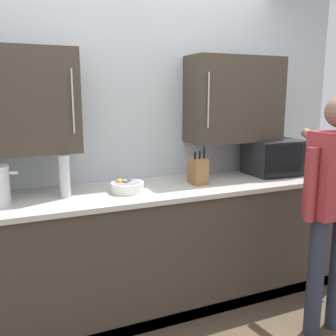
{
  "coord_description": "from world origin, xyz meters",
  "views": [
    {
      "loc": [
        -0.91,
        -1.73,
        1.63
      ],
      "look_at": [
        0.15,
        0.74,
        1.1
      ],
      "focal_mm": 39.8,
      "sensor_mm": 36.0,
      "label": 1
    }
  ],
  "objects_px": {
    "microwave_oven": "(274,157)",
    "knife_block": "(198,171)",
    "person_figure": "(332,197)",
    "fruit_bowl": "(127,186)",
    "thermos_flask": "(65,176)"
  },
  "relations": [
    {
      "from": "knife_block",
      "to": "person_figure",
      "type": "height_order",
      "value": "person_figure"
    },
    {
      "from": "microwave_oven",
      "to": "fruit_bowl",
      "type": "distance_m",
      "value": 1.36
    },
    {
      "from": "microwave_oven",
      "to": "knife_block",
      "type": "xyz_separation_m",
      "value": [
        -0.77,
        -0.07,
        -0.05
      ]
    },
    {
      "from": "fruit_bowl",
      "to": "microwave_oven",
      "type": "bearing_deg",
      "value": 3.57
    },
    {
      "from": "thermos_flask",
      "to": "microwave_oven",
      "type": "bearing_deg",
      "value": 1.49
    },
    {
      "from": "fruit_bowl",
      "to": "thermos_flask",
      "type": "xyz_separation_m",
      "value": [
        -0.42,
        0.04,
        0.1
      ]
    },
    {
      "from": "thermos_flask",
      "to": "person_figure",
      "type": "xyz_separation_m",
      "value": [
        1.6,
        -0.77,
        -0.12
      ]
    },
    {
      "from": "microwave_oven",
      "to": "person_figure",
      "type": "height_order",
      "value": "person_figure"
    },
    {
      "from": "thermos_flask",
      "to": "knife_block",
      "type": "height_order",
      "value": "knife_block"
    },
    {
      "from": "fruit_bowl",
      "to": "knife_block",
      "type": "bearing_deg",
      "value": 1.8
    },
    {
      "from": "microwave_oven",
      "to": "person_figure",
      "type": "xyz_separation_m",
      "value": [
        -0.17,
        -0.81,
        -0.13
      ]
    },
    {
      "from": "microwave_oven",
      "to": "person_figure",
      "type": "bearing_deg",
      "value": -101.63
    },
    {
      "from": "fruit_bowl",
      "to": "person_figure",
      "type": "bearing_deg",
      "value": -31.69
    },
    {
      "from": "fruit_bowl",
      "to": "thermos_flask",
      "type": "bearing_deg",
      "value": 174.84
    },
    {
      "from": "microwave_oven",
      "to": "thermos_flask",
      "type": "xyz_separation_m",
      "value": [
        -1.77,
        -0.05,
        -0.0
      ]
    }
  ]
}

